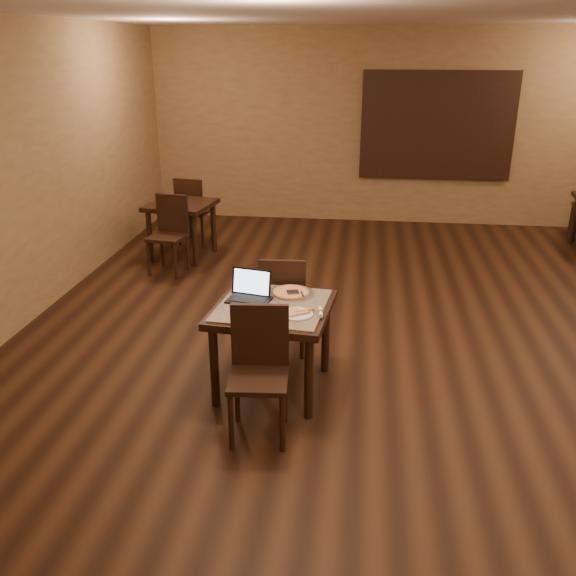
# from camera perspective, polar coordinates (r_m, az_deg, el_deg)

# --- Properties ---
(ground) EXTENTS (10.00, 10.00, 0.00)m
(ground) POSITION_cam_1_polar(r_m,az_deg,el_deg) (5.65, 12.28, -7.44)
(ground) COLOR black
(ground) RESTS_ON ground
(wall_back) EXTENTS (8.00, 0.02, 3.00)m
(wall_back) POSITION_cam_1_polar(r_m,az_deg,el_deg) (10.01, 10.81, 14.45)
(wall_back) COLOR olive
(wall_back) RESTS_ON ground
(ceiling) EXTENTS (8.00, 10.00, 0.02)m
(ceiling) POSITION_cam_1_polar(r_m,az_deg,el_deg) (4.97, 15.27, 24.44)
(ceiling) COLOR silver
(ceiling) RESTS_ON wall_back
(mural) EXTENTS (2.34, 0.05, 1.64)m
(mural) POSITION_cam_1_polar(r_m,az_deg,el_deg) (10.01, 13.79, 14.51)
(mural) COLOR #245887
(mural) RESTS_ON wall_back
(tiled_table) EXTENTS (1.01, 1.01, 0.76)m
(tiled_table) POSITION_cam_1_polar(r_m,az_deg,el_deg) (4.96, -1.46, -2.65)
(tiled_table) COLOR black
(tiled_table) RESTS_ON ground
(chair_main_near) EXTENTS (0.46, 0.46, 0.98)m
(chair_main_near) POSITION_cam_1_polar(r_m,az_deg,el_deg) (4.46, -2.72, -7.13)
(chair_main_near) COLOR black
(chair_main_near) RESTS_ON ground
(chair_main_far) EXTENTS (0.44, 0.44, 0.97)m
(chair_main_far) POSITION_cam_1_polar(r_m,az_deg,el_deg) (5.56, -0.46, -1.13)
(chair_main_far) COLOR black
(chair_main_far) RESTS_ON ground
(laptop) EXTENTS (0.38, 0.33, 0.23)m
(laptop) POSITION_cam_1_polar(r_m,az_deg,el_deg) (5.02, -3.56, -0.34)
(laptop) COLOR black
(laptop) RESTS_ON tiled_table
(plate) EXTENTS (0.25, 0.25, 0.01)m
(plate) POSITION_cam_1_polar(r_m,az_deg,el_deg) (4.72, 0.85, -2.46)
(plate) COLOR white
(plate) RESTS_ON tiled_table
(pizza_slice) EXTENTS (0.29, 0.29, 0.02)m
(pizza_slice) POSITION_cam_1_polar(r_m,az_deg,el_deg) (4.72, 0.85, -2.29)
(pizza_slice) COLOR beige
(pizza_slice) RESTS_ON plate
(pizza_pan) EXTENTS (0.40, 0.40, 0.01)m
(pizza_pan) POSITION_cam_1_polar(r_m,az_deg,el_deg) (5.12, 0.26, -0.53)
(pizza_pan) COLOR silver
(pizza_pan) RESTS_ON tiled_table
(pizza_whole) EXTENTS (0.32, 0.32, 0.02)m
(pizza_whole) POSITION_cam_1_polar(r_m,az_deg,el_deg) (5.11, 0.26, -0.39)
(pizza_whole) COLOR beige
(pizza_whole) RESTS_ON pizza_pan
(spatula) EXTENTS (0.16, 0.26, 0.01)m
(spatula) POSITION_cam_1_polar(r_m,az_deg,el_deg) (5.09, 0.46, -0.39)
(spatula) COLOR silver
(spatula) RESTS_ON pizza_whole
(napkin_roll) EXTENTS (0.05, 0.15, 0.04)m
(napkin_roll) POSITION_cam_1_polar(r_m,az_deg,el_deg) (4.74, 3.07, -2.27)
(napkin_roll) COLOR white
(napkin_roll) RESTS_ON tiled_table
(other_table_b) EXTENTS (0.92, 0.92, 0.76)m
(other_table_b) POSITION_cam_1_polar(r_m,az_deg,el_deg) (8.36, -9.95, 7.01)
(other_table_b) COLOR black
(other_table_b) RESTS_ON ground
(other_table_b_chair_near) EXTENTS (0.48, 0.48, 0.98)m
(other_table_b_chair_near) POSITION_cam_1_polar(r_m,az_deg,el_deg) (7.85, -11.00, 5.41)
(other_table_b_chair_near) COLOR black
(other_table_b_chair_near) RESTS_ON ground
(other_table_b_chair_far) EXTENTS (0.48, 0.48, 0.98)m
(other_table_b_chair_far) POSITION_cam_1_polar(r_m,az_deg,el_deg) (8.91, -8.95, 7.48)
(other_table_b_chair_far) COLOR black
(other_table_b_chair_far) RESTS_ON ground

